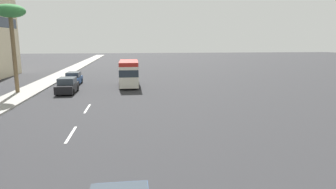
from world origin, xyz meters
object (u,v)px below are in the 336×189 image
at_px(minibus_lead, 129,73).
at_px(palm_tree, 10,15).
at_px(car_fourth, 74,79).
at_px(car_third, 67,86).

relative_size(minibus_lead, palm_tree, 0.69).
distance_m(minibus_lead, car_fourth, 7.64).
xyz_separation_m(minibus_lead, car_fourth, (2.56, 7.13, -0.97)).
xyz_separation_m(minibus_lead, palm_tree, (-3.39, 11.87, 6.43)).
bearing_deg(minibus_lead, car_fourth, 70.23).
distance_m(minibus_lead, car_third, 7.67).
bearing_deg(car_fourth, car_third, 4.57).
bearing_deg(palm_tree, minibus_lead, -74.07).
height_order(car_third, car_fourth, car_third).
xyz_separation_m(car_third, car_fourth, (6.31, 0.50, -0.03)).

